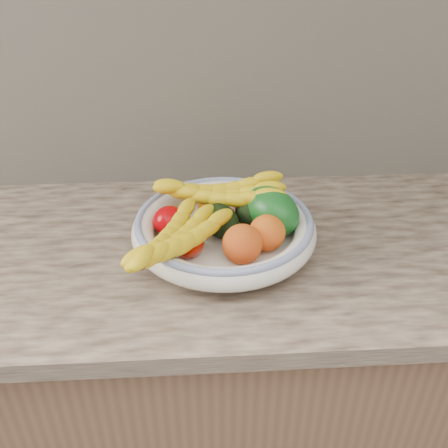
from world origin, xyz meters
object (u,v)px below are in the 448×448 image
at_px(fruit_bowl, 224,229).
at_px(green_mango, 271,211).
at_px(banana_bunch_back, 219,196).
at_px(banana_bunch_front, 175,243).

distance_m(fruit_bowl, green_mango, 0.11).
xyz_separation_m(banana_bunch_back, banana_bunch_front, (-0.09, -0.16, -0.01)).
bearing_deg(banana_bunch_back, green_mango, -21.12).
height_order(fruit_bowl, banana_bunch_back, banana_bunch_back).
relative_size(banana_bunch_back, banana_bunch_front, 1.02).
height_order(green_mango, banana_bunch_front, green_mango).
height_order(green_mango, banana_bunch_back, green_mango).
height_order(fruit_bowl, green_mango, green_mango).
relative_size(fruit_bowl, banana_bunch_back, 1.29).
distance_m(green_mango, banana_bunch_front, 0.23).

